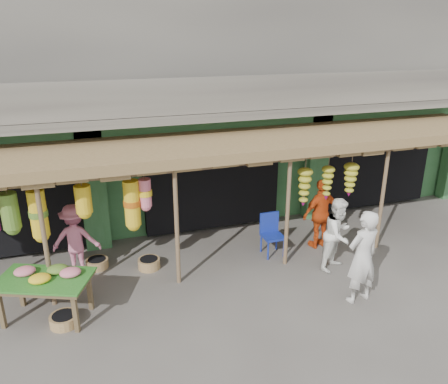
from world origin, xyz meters
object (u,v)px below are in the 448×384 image
object	(u,v)px
blue_chair	(271,232)
person_front	(362,257)
person_shopper	(76,239)
person_right	(338,234)
flower_table	(45,280)
person_vendor	(321,214)

from	to	relation	value
blue_chair	person_front	xyz separation A→B (m)	(0.82, -2.37, 0.40)
person_shopper	blue_chair	bearing A→B (deg)	-174.71
person_front	person_right	xyz separation A→B (m)	(0.28, 1.25, -0.13)
blue_chair	flower_table	bearing A→B (deg)	-168.83
blue_chair	person_shopper	bearing A→B (deg)	172.45
person_front	person_vendor	world-z (taller)	person_front
blue_chair	person_front	size ratio (longest dim) A/B	0.52
person_shopper	person_vendor	bearing A→B (deg)	-173.79
flower_table	person_front	xyz separation A→B (m)	(5.77, -1.37, 0.16)
blue_chair	person_right	size ratio (longest dim) A/B	0.60
flower_table	blue_chair	world-z (taller)	blue_chair
person_right	person_shopper	size ratio (longest dim) A/B	1.04
blue_chair	person_right	xyz separation A→B (m)	(1.10, -1.12, 0.27)
flower_table	person_front	distance (m)	5.93
flower_table	person_shopper	size ratio (longest dim) A/B	1.18
person_vendor	person_front	bearing A→B (deg)	71.35
flower_table	blue_chair	distance (m)	5.06
blue_chair	person_front	world-z (taller)	person_front
flower_table	person_shopper	xyz separation A→B (m)	(0.55, 1.57, 0.00)
person_front	person_shopper	bearing A→B (deg)	-36.82
blue_chair	person_shopper	distance (m)	4.45
person_vendor	flower_table	bearing A→B (deg)	1.32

